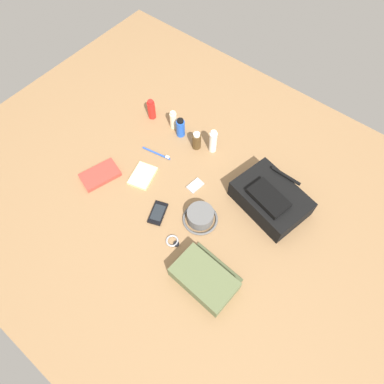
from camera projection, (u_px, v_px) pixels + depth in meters
name	position (u px, v px, depth m)	size (l,w,h in m)	color
ground_plane	(192.00, 197.00, 1.78)	(2.64, 2.02, 0.02)	olive
backpack	(270.00, 199.00, 1.69)	(0.40, 0.32, 0.14)	black
toiletry_pouch	(205.00, 278.00, 1.51)	(0.29, 0.22, 0.08)	#56603D
bucket_hat	(200.00, 217.00, 1.67)	(0.18, 0.18, 0.07)	#585858
sunscreen_spray	(151.00, 109.00, 1.98)	(0.04, 0.04, 0.13)	red
lotion_bottle	(173.00, 120.00, 1.95)	(0.04, 0.04, 0.12)	beige
deodorant_spray	(181.00, 128.00, 1.92)	(0.05, 0.05, 0.12)	blue
cologne_bottle	(197.00, 141.00, 1.88)	(0.05, 0.05, 0.11)	#473319
toothpaste_tube	(213.00, 141.00, 1.85)	(0.04, 0.04, 0.15)	white
paperback_novel	(100.00, 175.00, 1.82)	(0.17, 0.22, 0.02)	red
cell_phone	(158.00, 213.00, 1.71)	(0.11, 0.14, 0.01)	black
media_player	(195.00, 186.00, 1.79)	(0.06, 0.09, 0.01)	#B7B7BC
wristwatch	(173.00, 241.00, 1.63)	(0.07, 0.06, 0.01)	#99999E
toothbrush	(158.00, 154.00, 1.89)	(0.17, 0.04, 0.02)	blue
notepad	(143.00, 176.00, 1.82)	(0.11, 0.15, 0.02)	beige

